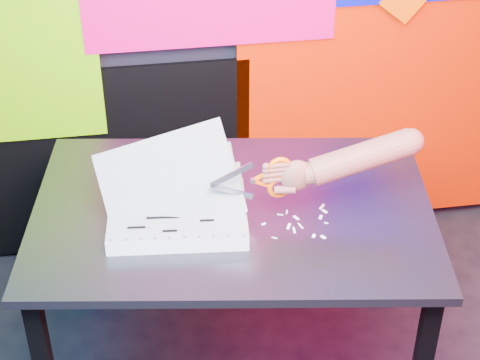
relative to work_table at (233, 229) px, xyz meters
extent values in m
cube|color=red|center=(0.93, 0.79, 0.18)|extent=(1.60, 0.02, 1.60)
cube|color=black|center=(-0.47, 0.79, -0.22)|extent=(1.30, 0.02, 0.85)
cube|color=black|center=(-0.51, 0.44, -0.31)|extent=(0.06, 0.06, 0.72)
cube|color=black|center=(0.62, 0.27, -0.31)|extent=(0.06, 0.06, 0.72)
cube|color=#3B3B3D|center=(0.00, 0.00, 0.07)|extent=(1.37, 1.02, 0.03)
cube|color=white|center=(-0.18, -0.04, 0.11)|extent=(0.45, 0.35, 0.05)
cube|color=silver|center=(-0.18, -0.04, 0.13)|extent=(0.44, 0.35, 0.00)
cube|color=silver|center=(-0.18, -0.04, 0.14)|extent=(0.42, 0.33, 0.13)
cube|color=silver|center=(-0.19, -0.03, 0.16)|extent=(0.42, 0.28, 0.22)
cube|color=silver|center=(-0.20, -0.01, 0.21)|extent=(0.45, 0.21, 0.31)
cylinder|color=#2A2A34|center=(-0.38, -0.17, 0.14)|extent=(0.01, 0.01, 0.00)
cylinder|color=#2A2A34|center=(-0.34, -0.17, 0.14)|extent=(0.01, 0.01, 0.00)
cylinder|color=#2A2A34|center=(-0.30, -0.17, 0.14)|extent=(0.01, 0.01, 0.00)
cylinder|color=#2A2A34|center=(-0.25, -0.18, 0.14)|extent=(0.01, 0.01, 0.00)
cylinder|color=#2A2A34|center=(-0.21, -0.18, 0.14)|extent=(0.01, 0.01, 0.00)
cylinder|color=#2A2A34|center=(-0.17, -0.19, 0.14)|extent=(0.01, 0.01, 0.00)
cylinder|color=#2A2A34|center=(-0.13, -0.19, 0.14)|extent=(0.01, 0.01, 0.00)
cylinder|color=#2A2A34|center=(-0.08, -0.19, 0.14)|extent=(0.01, 0.01, 0.00)
cylinder|color=#2A2A34|center=(-0.04, -0.20, 0.14)|extent=(0.01, 0.01, 0.00)
cylinder|color=#2A2A34|center=(0.00, -0.20, 0.14)|extent=(0.01, 0.01, 0.00)
cylinder|color=#2A2A34|center=(-0.35, 0.12, 0.14)|extent=(0.01, 0.01, 0.00)
cylinder|color=#2A2A34|center=(-0.31, 0.11, 0.14)|extent=(0.01, 0.01, 0.00)
cylinder|color=#2A2A34|center=(-0.27, 0.11, 0.14)|extent=(0.01, 0.01, 0.00)
cylinder|color=#2A2A34|center=(-0.23, 0.10, 0.14)|extent=(0.01, 0.01, 0.00)
cylinder|color=#2A2A34|center=(-0.18, 0.10, 0.14)|extent=(0.01, 0.01, 0.00)
cylinder|color=#2A2A34|center=(-0.14, 0.10, 0.14)|extent=(0.01, 0.01, 0.00)
cylinder|color=#2A2A34|center=(-0.10, 0.09, 0.14)|extent=(0.01, 0.01, 0.00)
cylinder|color=#2A2A34|center=(-0.06, 0.09, 0.14)|extent=(0.01, 0.01, 0.00)
cylinder|color=#2A2A34|center=(-0.02, 0.08, 0.14)|extent=(0.01, 0.01, 0.00)
cylinder|color=#2A2A34|center=(0.03, 0.08, 0.14)|extent=(0.01, 0.01, 0.00)
cube|color=black|center=(-0.27, 0.02, 0.14)|extent=(0.08, 0.02, 0.00)
cube|color=black|center=(-0.15, -0.01, 0.14)|extent=(0.06, 0.02, 0.00)
cube|color=black|center=(-0.22, -0.08, 0.14)|extent=(0.10, 0.02, 0.00)
cube|color=black|center=(-0.10, -0.12, 0.14)|extent=(0.04, 0.02, 0.00)
cube|color=black|center=(-0.31, -0.12, 0.14)|extent=(0.06, 0.02, 0.00)
cube|color=black|center=(-0.11, 0.04, 0.14)|extent=(0.07, 0.02, 0.00)
cube|color=black|center=(-0.21, -0.15, 0.14)|extent=(0.04, 0.02, 0.00)
cube|color=#9596A8|center=(-0.01, -0.08, 0.27)|extent=(0.14, 0.01, 0.08)
cube|color=#9596A8|center=(-0.01, -0.08, 0.21)|extent=(0.14, 0.01, 0.08)
cylinder|color=#9596A8|center=(0.05, -0.07, 0.24)|extent=(0.02, 0.01, 0.01)
cube|color=#E95502|center=(0.07, -0.07, 0.22)|extent=(0.05, 0.01, 0.03)
cube|color=#E95502|center=(0.07, -0.07, 0.25)|extent=(0.05, 0.01, 0.03)
torus|color=#E95502|center=(0.13, -0.07, 0.27)|extent=(0.07, 0.02, 0.07)
torus|color=#E95502|center=(0.13, -0.07, 0.20)|extent=(0.07, 0.02, 0.07)
ellipsoid|color=brown|center=(0.18, -0.07, 0.24)|extent=(0.10, 0.06, 0.11)
cylinder|color=brown|center=(0.13, -0.07, 0.23)|extent=(0.08, 0.02, 0.02)
cylinder|color=brown|center=(0.13, -0.07, 0.25)|extent=(0.07, 0.02, 0.02)
cylinder|color=brown|center=(0.13, -0.07, 0.27)|extent=(0.07, 0.02, 0.02)
cylinder|color=brown|center=(0.13, -0.07, 0.28)|extent=(0.06, 0.02, 0.02)
cylinder|color=brown|center=(0.15, -0.08, 0.20)|extent=(0.07, 0.04, 0.03)
cylinder|color=brown|center=(0.23, -0.07, 0.24)|extent=(0.06, 0.07, 0.07)
cylinder|color=brown|center=(0.39, -0.06, 0.28)|extent=(0.33, 0.10, 0.16)
sphere|color=brown|center=(0.54, -0.05, 0.31)|extent=(0.08, 0.08, 0.08)
cube|color=silver|center=(0.08, -0.10, 0.08)|extent=(0.02, 0.01, 0.00)
cube|color=silver|center=(0.19, -0.08, 0.08)|extent=(0.02, 0.03, 0.00)
cube|color=silver|center=(0.16, -0.05, 0.08)|extent=(0.01, 0.02, 0.00)
cube|color=silver|center=(0.14, -0.06, 0.08)|extent=(0.02, 0.01, 0.00)
cube|color=silver|center=(0.28, -0.04, 0.08)|extent=(0.02, 0.03, 0.00)
cube|color=silver|center=(0.22, -0.18, 0.08)|extent=(0.02, 0.02, 0.00)
cube|color=silver|center=(0.17, -0.14, 0.08)|extent=(0.01, 0.03, 0.00)
cube|color=silver|center=(0.25, -0.19, 0.08)|extent=(0.02, 0.02, 0.00)
cube|color=silver|center=(0.19, -0.12, 0.08)|extent=(0.01, 0.03, 0.00)
cube|color=silver|center=(0.26, -0.09, 0.08)|extent=(0.02, 0.02, 0.00)
cube|color=silver|center=(0.27, -0.12, 0.08)|extent=(0.01, 0.01, 0.00)
cube|color=silver|center=(0.10, -0.17, 0.08)|extent=(0.02, 0.01, 0.00)
cube|color=silver|center=(0.28, -0.06, 0.08)|extent=(0.02, 0.02, 0.00)
cube|color=silver|center=(0.16, -0.12, 0.08)|extent=(0.02, 0.03, 0.00)
camera|label=1|loc=(-0.29, -2.01, 1.60)|focal=60.00mm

